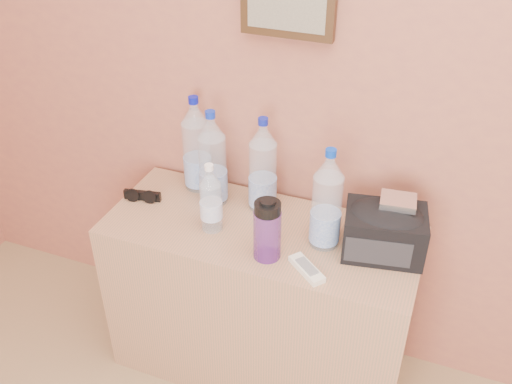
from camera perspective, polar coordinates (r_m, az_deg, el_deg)
dresser at (r=2.17m, az=0.44°, el=-10.81°), size 1.08×0.45×0.68m
pet_large_a at (r=2.01m, az=-4.36°, el=2.91°), size 0.10×0.10×0.36m
pet_large_b at (r=2.09m, az=-5.97°, el=4.33°), size 0.10×0.10×0.37m
pet_large_c at (r=1.97m, az=0.68°, el=2.27°), size 0.10×0.10×0.35m
pet_large_d at (r=1.81m, az=7.08°, el=-1.19°), size 0.10×0.10×0.35m
pet_small at (r=1.89m, az=-4.54°, el=-0.92°), size 0.07×0.07×0.25m
nalgene_bottle at (r=1.77m, az=1.14°, el=-3.77°), size 0.09×0.09×0.21m
sunglasses at (r=2.12m, az=-11.29°, el=-0.34°), size 0.15×0.08×0.04m
ac_remote at (r=1.78m, az=5.10°, el=-7.68°), size 0.14×0.13×0.02m
toiletry_bag at (r=1.85m, az=12.73°, el=-3.73°), size 0.28×0.22×0.17m
foil_packet at (r=1.81m, az=14.04°, el=-0.92°), size 0.12×0.10×0.02m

